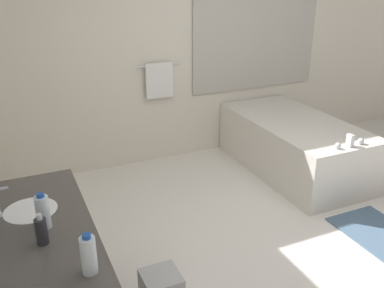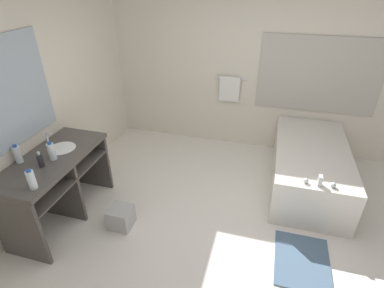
# 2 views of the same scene
# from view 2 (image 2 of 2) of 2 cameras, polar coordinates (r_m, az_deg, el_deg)

# --- Properties ---
(ground_plane) EXTENTS (16.00, 16.00, 0.00)m
(ground_plane) POSITION_cam_2_polar(r_m,az_deg,el_deg) (3.56, 5.25, -17.32)
(ground_plane) COLOR silver
(ground_plane) RESTS_ON ground
(wall_back_with_blinds) EXTENTS (7.40, 0.13, 2.70)m
(wall_back_with_blinds) POSITION_cam_2_polar(r_m,az_deg,el_deg) (4.79, 11.64, 14.29)
(wall_back_with_blinds) COLOR silver
(wall_back_with_blinds) RESTS_ON ground_plane
(wall_left_with_mirror) EXTENTS (0.08, 7.40, 2.70)m
(wall_left_with_mirror) POSITION_cam_2_polar(r_m,az_deg,el_deg) (3.72, -29.80, 6.28)
(wall_left_with_mirror) COLOR silver
(wall_left_with_mirror) RESTS_ON ground_plane
(vanity_counter) EXTENTS (0.62, 1.33, 0.85)m
(vanity_counter) POSITION_cam_2_polar(r_m,az_deg,el_deg) (3.74, -24.33, -5.21)
(vanity_counter) COLOR #4C4742
(vanity_counter) RESTS_ON ground_plane
(sink_faucet) EXTENTS (0.09, 0.04, 0.18)m
(sink_faucet) POSITION_cam_2_polar(r_m,az_deg,el_deg) (3.80, -25.78, 0.77)
(sink_faucet) COLOR silver
(sink_faucet) RESTS_ON vanity_counter
(bathtub) EXTENTS (0.93, 1.82, 0.72)m
(bathtub) POSITION_cam_2_polar(r_m,az_deg,el_deg) (4.37, 21.45, -3.72)
(bathtub) COLOR silver
(bathtub) RESTS_ON ground_plane
(water_bottle_1) EXTENTS (0.07, 0.07, 0.21)m
(water_bottle_1) POSITION_cam_2_polar(r_m,az_deg,el_deg) (3.63, -30.30, -1.69)
(water_bottle_1) COLOR white
(water_bottle_1) RESTS_ON vanity_counter
(water_bottle_2) EXTENTS (0.07, 0.07, 0.21)m
(water_bottle_2) POSITION_cam_2_polar(r_m,az_deg,el_deg) (3.14, -28.27, -6.01)
(water_bottle_2) COLOR white
(water_bottle_2) RESTS_ON vanity_counter
(water_bottle_3) EXTENTS (0.07, 0.07, 0.21)m
(water_bottle_3) POSITION_cam_2_polar(r_m,az_deg,el_deg) (3.51, -25.18, -1.27)
(water_bottle_3) COLOR white
(water_bottle_3) RESTS_ON vanity_counter
(soap_dispenser) EXTENTS (0.06, 0.06, 0.17)m
(soap_dispenser) POSITION_cam_2_polar(r_m,az_deg,el_deg) (3.45, -26.91, -2.76)
(soap_dispenser) COLOR #28282D
(soap_dispenser) RESTS_ON vanity_counter
(waste_bin) EXTENTS (0.25, 0.25, 0.26)m
(waste_bin) POSITION_cam_2_polar(r_m,az_deg,el_deg) (3.68, -13.36, -13.39)
(waste_bin) COLOR #B2B2B2
(waste_bin) RESTS_ON ground_plane
(bath_mat) EXTENTS (0.55, 0.71, 0.02)m
(bath_mat) POSITION_cam_2_polar(r_m,az_deg,el_deg) (3.52, 20.21, -20.16)
(bath_mat) COLOR slate
(bath_mat) RESTS_ON ground_plane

